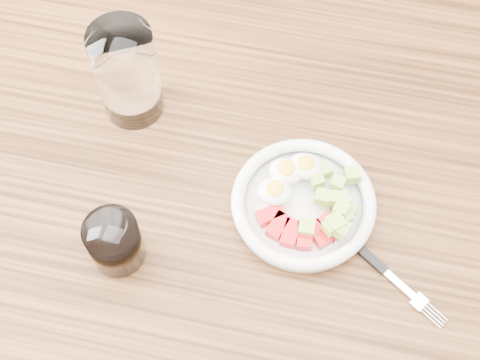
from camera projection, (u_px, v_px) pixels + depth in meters
name	position (u px, v px, depth m)	size (l,w,h in m)	color
ground	(243.00, 341.00, 1.58)	(4.00, 4.00, 0.00)	brown
dining_table	(245.00, 228.00, 0.99)	(1.50, 0.90, 0.77)	brown
bowl	(304.00, 202.00, 0.88)	(0.19, 0.19, 0.05)	white
fork	(374.00, 262.00, 0.85)	(0.16, 0.11, 0.01)	black
water_glass	(127.00, 74.00, 0.90)	(0.09, 0.09, 0.15)	white
coffee_glass	(115.00, 242.00, 0.83)	(0.07, 0.07, 0.08)	white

